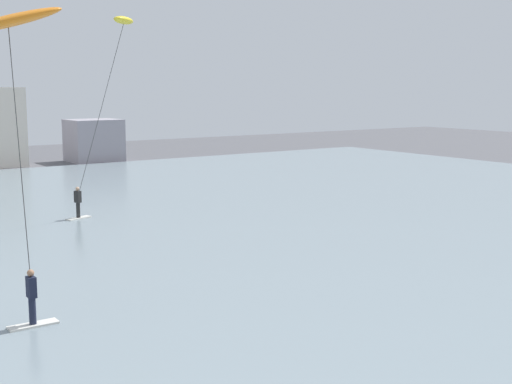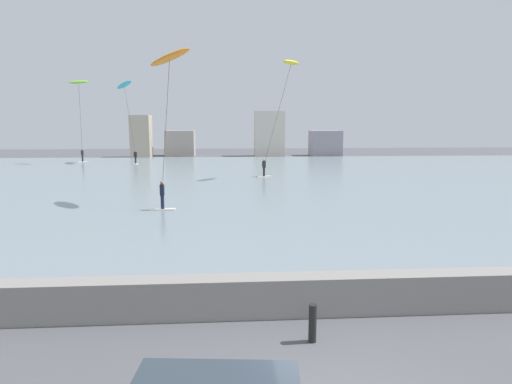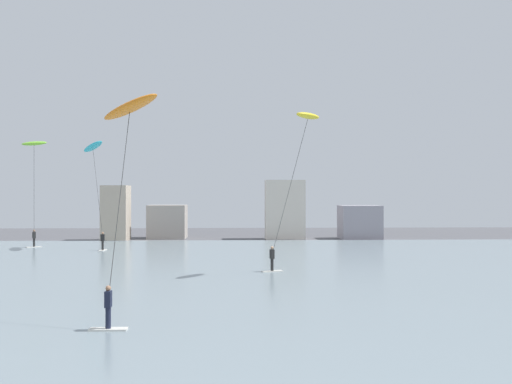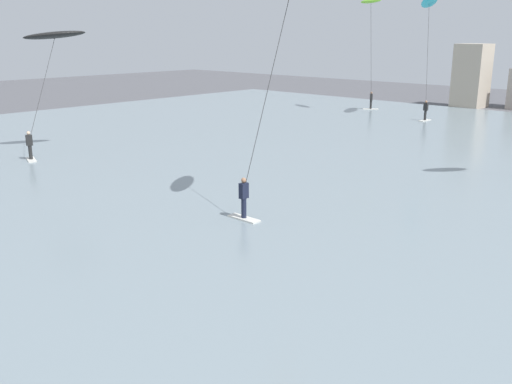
{
  "view_description": "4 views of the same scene",
  "coord_description": "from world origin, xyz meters",
  "px_view_note": "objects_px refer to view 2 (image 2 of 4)",
  "views": [
    {
      "loc": [
        -11.36,
        -1.08,
        6.85
      ],
      "look_at": [
        -1.63,
        12.86,
        4.28
      ],
      "focal_mm": 49.47,
      "sensor_mm": 36.0,
      "label": 1
    },
    {
      "loc": [
        -2.0,
        -6.18,
        4.93
      ],
      "look_at": [
        -0.73,
        11.98,
        2.05
      ],
      "focal_mm": 30.66,
      "sensor_mm": 36.0,
      "label": 2
    },
    {
      "loc": [
        -0.77,
        -2.2,
        5.16
      ],
      "look_at": [
        -0.09,
        17.74,
        5.22
      ],
      "focal_mm": 38.42,
      "sensor_mm": 36.0,
      "label": 3
    },
    {
      "loc": [
        9.15,
        3.3,
        7.03
      ],
      "look_at": [
        0.08,
        12.94,
        3.34
      ],
      "focal_mm": 40.12,
      "sensor_mm": 36.0,
      "label": 4
    }
  ],
  "objects_px": {
    "kitesurfer_yellow": "(287,79)",
    "kitesurfer_lime": "(79,92)",
    "bollard_post": "(313,323)",
    "kitesurfer_cyan": "(125,89)",
    "kitesurfer_orange": "(169,69)"
  },
  "relations": [
    {
      "from": "kitesurfer_orange",
      "to": "kitesurfer_cyan",
      "type": "height_order",
      "value": "kitesurfer_cyan"
    },
    {
      "from": "kitesurfer_yellow",
      "to": "kitesurfer_lime",
      "type": "xyz_separation_m",
      "value": [
        -22.61,
        16.24,
        -0.02
      ]
    },
    {
      "from": "kitesurfer_orange",
      "to": "kitesurfer_lime",
      "type": "bearing_deg",
      "value": 116.69
    },
    {
      "from": "kitesurfer_lime",
      "to": "kitesurfer_cyan",
      "type": "xyz_separation_m",
      "value": [
        5.3,
        0.28,
        0.31
      ]
    },
    {
      "from": "kitesurfer_lime",
      "to": "kitesurfer_orange",
      "type": "height_order",
      "value": "kitesurfer_lime"
    },
    {
      "from": "bollard_post",
      "to": "kitesurfer_yellow",
      "type": "bearing_deg",
      "value": 83.33
    },
    {
      "from": "kitesurfer_orange",
      "to": "kitesurfer_cyan",
      "type": "bearing_deg",
      "value": 107.24
    },
    {
      "from": "kitesurfer_yellow",
      "to": "kitesurfer_orange",
      "type": "relative_size",
      "value": 1.1
    },
    {
      "from": "bollard_post",
      "to": "kitesurfer_orange",
      "type": "xyz_separation_m",
      "value": [
        -5.16,
        17.26,
        7.6
      ]
    },
    {
      "from": "kitesurfer_yellow",
      "to": "kitesurfer_lime",
      "type": "distance_m",
      "value": 27.84
    },
    {
      "from": "bollard_post",
      "to": "kitesurfer_cyan",
      "type": "relative_size",
      "value": 0.09
    },
    {
      "from": "kitesurfer_yellow",
      "to": "kitesurfer_orange",
      "type": "distance_m",
      "value": 14.53
    },
    {
      "from": "kitesurfer_yellow",
      "to": "bollard_post",
      "type": "bearing_deg",
      "value": -96.67
    },
    {
      "from": "kitesurfer_lime",
      "to": "kitesurfer_cyan",
      "type": "bearing_deg",
      "value": 3.08
    },
    {
      "from": "kitesurfer_orange",
      "to": "bollard_post",
      "type": "bearing_deg",
      "value": -73.35
    }
  ]
}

